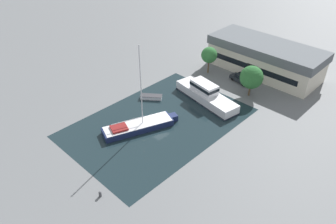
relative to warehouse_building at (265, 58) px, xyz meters
The scene contains 10 objects.
ground_plane 28.69m from the warehouse_building, 95.73° to the right, with size 440.00×440.00×0.00m, color slate.
water_canal 28.69m from the warehouse_building, 95.73° to the right, with size 20.00×29.95×0.01m, color #19282D.
warehouse_building is the anchor object (origin of this frame).
quay_tree_near_building 11.74m from the warehouse_building, 133.87° to the right, with size 3.32×3.32×5.70m.
quay_tree_by_water 10.85m from the warehouse_building, 72.84° to the right, with size 4.29×4.29×5.97m.
parked_car 7.55m from the warehouse_building, 96.48° to the right, with size 4.81×2.58×1.69m.
sailboat_moored 32.20m from the warehouse_building, 96.97° to the right, with size 7.01×12.60×14.44m.
motor_cruiser 17.70m from the warehouse_building, 95.17° to the right, with size 14.01×5.88×3.46m.
small_dinghy 25.89m from the warehouse_building, 111.01° to the right, with size 4.05×3.58×0.69m.
mooring_bollard 44.91m from the warehouse_building, 85.96° to the right, with size 0.39×0.39×0.82m.
Camera 1 is at (31.87, -30.74, 32.34)m, focal length 35.00 mm.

